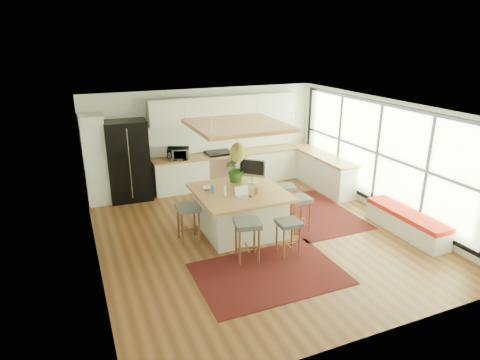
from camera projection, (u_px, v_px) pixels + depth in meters
name	position (u px, v px, depth m)	size (l,w,h in m)	color
floor	(258.00, 234.00, 8.85)	(7.00, 7.00, 0.00)	brown
ceiling	(260.00, 109.00, 7.96)	(7.00, 7.00, 0.00)	white
wall_back	(205.00, 138.00, 11.44)	(6.50, 6.50, 0.00)	white
wall_front	(373.00, 254.00, 5.36)	(6.50, 6.50, 0.00)	white
wall_left	(91.00, 198.00, 7.21)	(7.00, 7.00, 0.00)	white
wall_right	(384.00, 157.00, 9.60)	(7.00, 7.00, 0.00)	white
window_wall	(384.00, 155.00, 9.57)	(0.10, 6.20, 2.60)	black
pantry	(95.00, 160.00, 10.16)	(0.55, 0.60, 2.25)	silver
back_counter_base	(228.00, 170.00, 11.67)	(4.20, 0.60, 0.88)	silver
back_counter_top	(227.00, 154.00, 11.52)	(4.24, 0.64, 0.05)	#A46E3A
backsplash	(223.00, 136.00, 11.63)	(4.20, 0.02, 0.80)	white
upper_cabinets	(225.00, 109.00, 11.22)	(4.20, 0.34, 0.70)	silver
range	(219.00, 169.00, 11.56)	(0.76, 0.62, 1.00)	#A5A5AA
right_counter_base	(322.00, 171.00, 11.52)	(0.60, 2.50, 0.88)	silver
right_counter_top	(323.00, 156.00, 11.37)	(0.64, 2.54, 0.05)	#A46E3A
window_bench	(406.00, 223.00, 8.81)	(0.52, 2.00, 0.50)	silver
ceiling_panel	(237.00, 138.00, 8.41)	(1.86, 1.86, 0.80)	#A46E3A
rug_near	(269.00, 274.00, 7.38)	(2.60, 1.80, 0.01)	black
rug_right	(311.00, 213.00, 9.89)	(1.80, 2.60, 0.01)	black
fridge	(128.00, 165.00, 10.49)	(1.02, 0.80, 2.06)	black
island	(240.00, 211.00, 8.86)	(1.85, 1.85, 0.93)	#A46E3A
stool_near_left	(247.00, 243.00, 7.74)	(0.47, 0.47, 0.80)	#474C4E
stool_near_right	(288.00, 238.00, 7.91)	(0.43, 0.43, 0.72)	#474C4E
stool_right_front	(298.00, 215.00, 8.93)	(0.46, 0.46, 0.78)	#474C4E
stool_right_back	(285.00, 198.00, 9.85)	(0.41, 0.41, 0.69)	#474C4E
stool_left_side	(189.00, 224.00, 8.49)	(0.46, 0.46, 0.78)	#474C4E
laptop	(244.00, 192.00, 8.32)	(0.30, 0.32, 0.22)	#A5A5AA
monitor	(252.00, 172.00, 9.11)	(0.60, 0.21, 0.56)	#A5A5AA
microwave	(178.00, 152.00, 10.90)	(0.56, 0.31, 0.38)	#A5A5AA
island_plant	(236.00, 171.00, 9.21)	(0.55, 0.61, 0.48)	#1E4C19
island_bowl	(208.00, 188.00, 8.78)	(0.21, 0.21, 0.05)	white
island_bottle_0	(214.00, 189.00, 8.56)	(0.07, 0.07, 0.19)	blue
island_bottle_1	(225.00, 192.00, 8.40)	(0.07, 0.07, 0.19)	silver
island_bottle_2	(257.00, 190.00, 8.51)	(0.07, 0.07, 0.19)	brown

